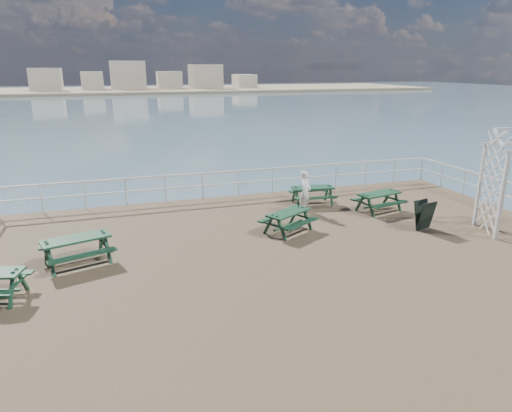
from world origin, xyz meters
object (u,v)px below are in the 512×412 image
object	(u,v)px
picnic_table_b	(312,192)
picnic_table_e	(288,217)
person	(305,192)
picnic_table_d	(77,245)
picnic_table_c	(379,198)

from	to	relation	value
picnic_table_b	picnic_table_e	distance (m)	3.29
picnic_table_e	picnic_table_b	bearing A→B (deg)	22.41
person	picnic_table_b	bearing A→B (deg)	7.60
picnic_table_d	picnic_table_b	bearing A→B (deg)	3.93
picnic_table_c	picnic_table_b	bearing A→B (deg)	128.44
picnic_table_d	person	world-z (taller)	person
picnic_table_e	person	size ratio (longest dim) A/B	1.31
picnic_table_d	picnic_table_e	xyz separation A→B (m)	(6.32, 0.59, -0.05)
picnic_table_b	picnic_table_e	size ratio (longest dim) A/B	0.87
picnic_table_c	picnic_table_d	size ratio (longest dim) A/B	0.91
picnic_table_c	picnic_table_e	bearing A→B (deg)	-178.37
picnic_table_e	person	world-z (taller)	person
picnic_table_b	picnic_table_d	xyz separation A→B (m)	(-8.35, -3.18, 0.04)
picnic_table_b	picnic_table_e	xyz separation A→B (m)	(-2.03, -2.59, -0.01)
picnic_table_c	person	size ratio (longest dim) A/B	1.23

